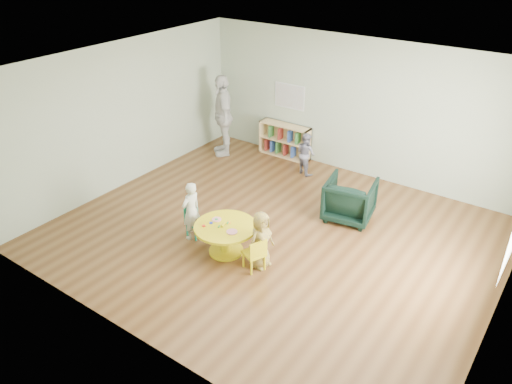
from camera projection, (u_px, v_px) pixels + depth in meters
room at (277, 130)px, 7.56m from camera, size 7.10×7.00×2.80m
activity_table at (226, 234)px, 7.87m from camera, size 0.99×0.99×0.54m
kid_chair_left at (195, 220)px, 8.34m from camera, size 0.32×0.32×0.53m
kid_chair_right at (255, 254)px, 7.48m from camera, size 0.39×0.39×0.55m
bookshelf at (285, 140)px, 11.16m from camera, size 1.20×0.30×0.75m
alphabet_poster at (290, 96)px, 10.77m from camera, size 0.74×0.01×0.54m
armchair at (350, 199)px, 8.77m from camera, size 0.94×0.96×0.76m
child_left at (191, 211)px, 8.16m from camera, size 0.27×0.39×1.02m
child_right at (261, 240)px, 7.50m from camera, size 0.36×0.50×0.94m
toddler at (306, 154)px, 10.32m from camera, size 0.53×0.47×0.90m
adult_caretaker at (223, 115)px, 11.01m from camera, size 1.08×1.06×1.82m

